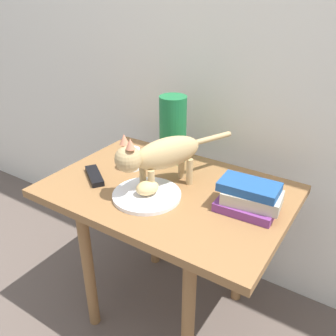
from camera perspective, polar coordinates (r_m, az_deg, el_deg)
The scene contains 10 objects.
ground_plane at distance 1.70m, azimuth 0.00°, elevation -21.34°, with size 6.00×6.00×0.00m, color brown.
back_panel at distance 1.50m, azimuth 9.31°, elevation 20.28°, with size 4.00×0.04×2.20m, color silver.
side_table at distance 1.35m, azimuth 0.00°, elevation -6.25°, with size 0.86×0.60×0.62m.
plate at distance 1.25m, azimuth -3.38°, elevation -4.30°, with size 0.24×0.24×0.01m, color white.
bread_roll at distance 1.22m, azimuth -3.29°, elevation -3.18°, with size 0.08×0.06×0.05m, color #E0BC7A.
cat at distance 1.24m, azimuth -1.24°, elevation 2.11°, with size 0.23×0.44×0.23m.
book_stack at distance 1.18m, azimuth 12.76°, elevation -4.60°, with size 0.21×0.14×0.10m.
green_vase at distance 1.45m, azimuth 0.78°, elevation 6.13°, with size 0.11×0.11×0.27m, color #196B38.
candle_jar at distance 1.42m, azimuth -5.79°, elevation 1.29°, with size 0.07×0.07×0.08m.
tv_remote at distance 1.39m, azimuth -11.58°, elevation -1.20°, with size 0.15×0.04×0.02m, color black.
Camera 1 is at (0.61, -0.94, 1.28)m, focal length 38.46 mm.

